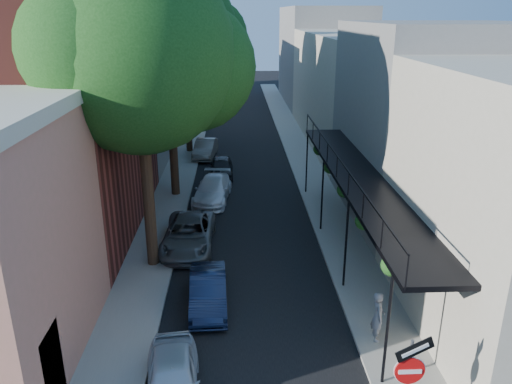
{
  "coord_description": "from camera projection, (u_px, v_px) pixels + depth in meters",
  "views": [
    {
      "loc": [
        -0.5,
        -7.63,
        9.36
      ],
      "look_at": [
        0.26,
        10.6,
        2.8
      ],
      "focal_mm": 35.0,
      "sensor_mm": 36.0,
      "label": 1
    }
  ],
  "objects": [
    {
      "name": "sidewalk_right",
      "position": [
        294.0,
        140.0,
        38.7
      ],
      "size": [
        2.0,
        64.0,
        0.12
      ],
      "primitive_type": "cube",
      "color": "gray",
      "rests_on": "ground"
    },
    {
      "name": "parked_car_e",
      "position": [
        221.0,
        167.0,
        30.07
      ],
      "size": [
        1.44,
        3.46,
        1.17
      ],
      "primitive_type": "imported",
      "rotation": [
        0.0,
        0.0,
        0.02
      ],
      "color": "black",
      "rests_on": "ground"
    },
    {
      "name": "parked_car_c",
      "position": [
        189.0,
        234.0,
        20.89
      ],
      "size": [
        2.15,
        4.5,
        1.24
      ],
      "primitive_type": "imported",
      "rotation": [
        0.0,
        0.0,
        -0.02
      ],
      "color": "#585B5F",
      "rests_on": "ground"
    },
    {
      "name": "road_surface",
      "position": [
        242.0,
        141.0,
        38.57
      ],
      "size": [
        6.0,
        64.0,
        0.01
      ],
      "primitive_type": "cube",
      "color": "black",
      "rests_on": "ground"
    },
    {
      "name": "sign_post",
      "position": [
        409.0,
        375.0,
        10.71
      ],
      "size": [
        0.89,
        0.17,
        2.99
      ],
      "color": "#595B60",
      "rests_on": "ground"
    },
    {
      "name": "parked_car_f",
      "position": [
        205.0,
        149.0,
        34.13
      ],
      "size": [
        1.69,
        3.86,
        1.23
      ],
      "primitive_type": "imported",
      "rotation": [
        0.0,
        0.0,
        -0.1
      ],
      "color": "slate",
      "rests_on": "ground"
    },
    {
      "name": "parked_car_d",
      "position": [
        212.0,
        190.0,
        26.18
      ],
      "size": [
        2.15,
        4.37,
        1.22
      ],
      "primitive_type": "imported",
      "rotation": [
        0.0,
        0.0,
        -0.11
      ],
      "color": "white",
      "rests_on": "ground"
    },
    {
      "name": "buildings_left",
      "position": [
        111.0,
        79.0,
        35.37
      ],
      "size": [
        10.1,
        59.1,
        12.0
      ],
      "color": "tan",
      "rests_on": "ground"
    },
    {
      "name": "buildings_right",
      "position": [
        363.0,
        84.0,
        36.94
      ],
      "size": [
        9.8,
        55.0,
        10.0
      ],
      "color": "#BBB09A",
      "rests_on": "ground"
    },
    {
      "name": "oak_mid",
      "position": [
        177.0,
        62.0,
        24.98
      ],
      "size": [
        6.6,
        6.0,
        10.2
      ],
      "color": "#352615",
      "rests_on": "ground"
    },
    {
      "name": "pedestrian",
      "position": [
        378.0,
        316.0,
        14.75
      ],
      "size": [
        0.45,
        0.62,
        1.58
      ],
      "primitive_type": "imported",
      "rotation": [
        0.0,
        0.0,
        1.44
      ],
      "color": "gray",
      "rests_on": "sidewalk_right"
    },
    {
      "name": "oak_far",
      "position": [
        191.0,
        31.0,
        33.07
      ],
      "size": [
        7.7,
        7.0,
        11.9
      ],
      "color": "#352615",
      "rests_on": "ground"
    },
    {
      "name": "parked_car_b",
      "position": [
        208.0,
        291.0,
        16.72
      ],
      "size": [
        1.37,
        3.51,
        1.14
      ],
      "primitive_type": "imported",
      "rotation": [
        0.0,
        0.0,
        0.05
      ],
      "color": "#121C39",
      "rests_on": "ground"
    },
    {
      "name": "oak_near",
      "position": [
        152.0,
        59.0,
        17.21
      ],
      "size": [
        7.48,
        6.8,
        11.42
      ],
      "color": "#352615",
      "rests_on": "ground"
    },
    {
      "name": "sidewalk_left",
      "position": [
        190.0,
        141.0,
        38.39
      ],
      "size": [
        2.0,
        64.0,
        0.12
      ],
      "primitive_type": "cube",
      "color": "gray",
      "rests_on": "ground"
    },
    {
      "name": "parked_car_a",
      "position": [
        173.0,
        379.0,
        12.67
      ],
      "size": [
        1.75,
        3.57,
        1.17
      ],
      "primitive_type": "imported",
      "rotation": [
        0.0,
        0.0,
        0.11
      ],
      "color": "silver",
      "rests_on": "ground"
    }
  ]
}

